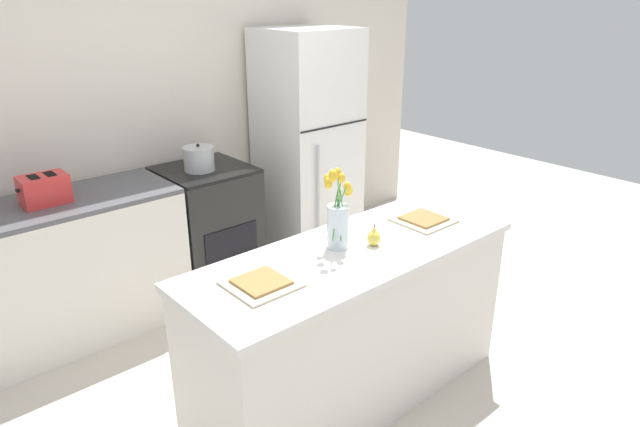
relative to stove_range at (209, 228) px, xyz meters
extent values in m
plane|color=beige|center=(-0.10, -1.60, -0.46)|extent=(10.00, 10.00, 0.00)
cube|color=silver|center=(-0.10, 0.40, 0.89)|extent=(5.20, 0.08, 2.70)
cube|color=silver|center=(-0.10, -1.60, -0.03)|extent=(1.76, 0.62, 0.85)
cube|color=silver|center=(-0.10, -1.60, 0.41)|extent=(1.80, 0.66, 0.03)
cube|color=silver|center=(-1.16, 0.00, -0.01)|extent=(1.68, 0.60, 0.88)
cube|color=#515156|center=(-1.16, 0.00, 0.44)|extent=(1.68, 0.60, 0.03)
cube|color=black|center=(0.00, 0.00, -0.01)|extent=(0.60, 0.60, 0.89)
cube|color=black|center=(0.00, 0.00, 0.45)|extent=(0.60, 0.60, 0.02)
cube|color=black|center=(0.00, -0.30, -0.05)|extent=(0.42, 0.01, 0.29)
cube|color=white|center=(0.95, 0.00, 0.45)|extent=(0.68, 0.64, 1.82)
cube|color=black|center=(0.95, -0.32, 0.67)|extent=(0.67, 0.01, 0.01)
cylinder|color=#B2B5B7|center=(0.76, -0.34, 0.16)|extent=(0.02, 0.02, 0.79)
cylinder|color=silver|center=(-0.13, -1.52, 0.54)|extent=(0.11, 0.11, 0.22)
cylinder|color=#569E4C|center=(-0.11, -1.53, 0.59)|extent=(0.08, 0.02, 0.21)
ellipsoid|color=yellow|center=(-0.07, -1.53, 0.72)|extent=(0.04, 0.04, 0.06)
cylinder|color=#569E4C|center=(-0.13, -1.52, 0.63)|extent=(0.07, 0.09, 0.29)
ellipsoid|color=yellow|center=(-0.09, -1.47, 0.80)|extent=(0.04, 0.04, 0.05)
cylinder|color=#569E4C|center=(-0.14, -1.51, 0.62)|extent=(0.02, 0.13, 0.26)
ellipsoid|color=yellow|center=(-0.14, -1.45, 0.77)|extent=(0.03, 0.03, 0.05)
cylinder|color=#569E4C|center=(-0.16, -1.52, 0.62)|extent=(0.06, 0.02, 0.27)
ellipsoid|color=yellow|center=(-0.19, -1.51, 0.77)|extent=(0.04, 0.04, 0.06)
cylinder|color=#569E4C|center=(-0.15, -1.53, 0.65)|extent=(0.11, 0.06, 0.31)
ellipsoid|color=yellow|center=(-0.20, -1.55, 0.82)|extent=(0.04, 0.04, 0.06)
cylinder|color=#569E4C|center=(-0.15, -1.54, 0.64)|extent=(0.04, 0.06, 0.31)
ellipsoid|color=yellow|center=(-0.16, -1.57, 0.81)|extent=(0.03, 0.03, 0.05)
cylinder|color=#569E4C|center=(-0.12, -1.55, 0.61)|extent=(0.02, 0.04, 0.25)
ellipsoid|color=yellow|center=(-0.11, -1.56, 0.75)|extent=(0.04, 0.04, 0.06)
ellipsoid|color=#E5CC4C|center=(0.02, -1.63, 0.47)|extent=(0.07, 0.07, 0.08)
cone|color=#E5CC4C|center=(0.02, -1.63, 0.51)|extent=(0.04, 0.04, 0.03)
cylinder|color=brown|center=(0.02, -1.63, 0.53)|extent=(0.01, 0.01, 0.02)
cube|color=beige|center=(-0.65, -1.59, 0.43)|extent=(0.28, 0.28, 0.01)
cube|color=#A37A42|center=(-0.65, -1.59, 0.44)|extent=(0.20, 0.20, 0.01)
cube|color=beige|center=(0.45, -1.59, 0.43)|extent=(0.28, 0.28, 0.01)
cube|color=#A37A42|center=(0.45, -1.59, 0.44)|extent=(0.20, 0.20, 0.01)
cube|color=red|center=(-1.05, 0.00, 0.54)|extent=(0.26, 0.18, 0.17)
cube|color=black|center=(-1.10, 0.00, 0.63)|extent=(0.05, 0.11, 0.01)
cube|color=black|center=(-1.01, 0.00, 0.63)|extent=(0.05, 0.11, 0.01)
cube|color=black|center=(-1.19, 0.00, 0.57)|extent=(0.02, 0.02, 0.02)
cylinder|color=#B2B5B7|center=(-0.05, -0.02, 0.53)|extent=(0.21, 0.21, 0.15)
cylinder|color=#B2B5B7|center=(-0.05, -0.02, 0.62)|extent=(0.21, 0.21, 0.01)
sphere|color=black|center=(-0.05, -0.02, 0.64)|extent=(0.02, 0.02, 0.02)
camera|label=1|loc=(-1.91, -3.41, 1.64)|focal=32.00mm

